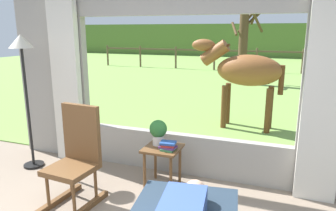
{
  "coord_description": "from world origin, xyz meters",
  "views": [
    {
      "loc": [
        1.26,
        -1.57,
        1.91
      ],
      "look_at": [
        0.0,
        1.8,
        1.05
      ],
      "focal_mm": 33.48,
      "sensor_mm": 36.0,
      "label": 1
    }
  ],
  "objects_px": {
    "potted_plant": "(158,131)",
    "pasture_tree": "(244,43)",
    "rocking_chair": "(77,157)",
    "floor_lamp_left": "(23,62)",
    "book_stack": "(168,146)",
    "side_table": "(163,154)",
    "horse": "(245,71)"
  },
  "relations": [
    {
      "from": "horse",
      "to": "potted_plant",
      "type": "bearing_deg",
      "value": 168.99
    },
    {
      "from": "pasture_tree",
      "to": "side_table",
      "type": "bearing_deg",
      "value": -89.27
    },
    {
      "from": "rocking_chair",
      "to": "floor_lamp_left",
      "type": "relative_size",
      "value": 0.6
    },
    {
      "from": "rocking_chair",
      "to": "pasture_tree",
      "type": "bearing_deg",
      "value": 90.27
    },
    {
      "from": "pasture_tree",
      "to": "rocking_chair",
      "type": "bearing_deg",
      "value": -94.23
    },
    {
      "from": "potted_plant",
      "to": "floor_lamp_left",
      "type": "xyz_separation_m",
      "value": [
        -1.9,
        -0.15,
        0.81
      ]
    },
    {
      "from": "horse",
      "to": "pasture_tree",
      "type": "xyz_separation_m",
      "value": [
        -0.71,
        5.48,
        0.32
      ]
    },
    {
      "from": "potted_plant",
      "to": "book_stack",
      "type": "height_order",
      "value": "potted_plant"
    },
    {
      "from": "floor_lamp_left",
      "to": "horse",
      "type": "height_order",
      "value": "floor_lamp_left"
    },
    {
      "from": "rocking_chair",
      "to": "floor_lamp_left",
      "type": "distance_m",
      "value": 1.65
    },
    {
      "from": "book_stack",
      "to": "floor_lamp_left",
      "type": "bearing_deg",
      "value": -179.18
    },
    {
      "from": "rocking_chair",
      "to": "potted_plant",
      "type": "height_order",
      "value": "rocking_chair"
    },
    {
      "from": "floor_lamp_left",
      "to": "book_stack",
      "type": "bearing_deg",
      "value": 0.82
    },
    {
      "from": "horse",
      "to": "pasture_tree",
      "type": "height_order",
      "value": "pasture_tree"
    },
    {
      "from": "rocking_chair",
      "to": "side_table",
      "type": "distance_m",
      "value": 1.03
    },
    {
      "from": "book_stack",
      "to": "pasture_tree",
      "type": "xyz_separation_m",
      "value": [
        -0.2,
        8.33,
        0.91
      ]
    },
    {
      "from": "side_table",
      "to": "rocking_chair",
      "type": "bearing_deg",
      "value": -138.87
    },
    {
      "from": "pasture_tree",
      "to": "book_stack",
      "type": "bearing_deg",
      "value": -88.62
    },
    {
      "from": "horse",
      "to": "pasture_tree",
      "type": "bearing_deg",
      "value": 10.53
    },
    {
      "from": "book_stack",
      "to": "rocking_chair",
      "type": "bearing_deg",
      "value": -144.72
    },
    {
      "from": "side_table",
      "to": "pasture_tree",
      "type": "height_order",
      "value": "pasture_tree"
    },
    {
      "from": "horse",
      "to": "side_table",
      "type": "bearing_deg",
      "value": 170.84
    },
    {
      "from": "side_table",
      "to": "floor_lamp_left",
      "type": "relative_size",
      "value": 0.28
    },
    {
      "from": "potted_plant",
      "to": "horse",
      "type": "height_order",
      "value": "horse"
    },
    {
      "from": "potted_plant",
      "to": "pasture_tree",
      "type": "distance_m",
      "value": 8.25
    },
    {
      "from": "floor_lamp_left",
      "to": "pasture_tree",
      "type": "distance_m",
      "value": 8.57
    },
    {
      "from": "side_table",
      "to": "potted_plant",
      "type": "distance_m",
      "value": 0.29
    },
    {
      "from": "side_table",
      "to": "horse",
      "type": "relative_size",
      "value": 0.29
    },
    {
      "from": "side_table",
      "to": "book_stack",
      "type": "height_order",
      "value": "book_stack"
    },
    {
      "from": "side_table",
      "to": "potted_plant",
      "type": "xyz_separation_m",
      "value": [
        -0.08,
        0.06,
        0.28
      ]
    },
    {
      "from": "pasture_tree",
      "to": "floor_lamp_left",
      "type": "bearing_deg",
      "value": -102.61
    },
    {
      "from": "side_table",
      "to": "book_stack",
      "type": "distance_m",
      "value": 0.18
    }
  ]
}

